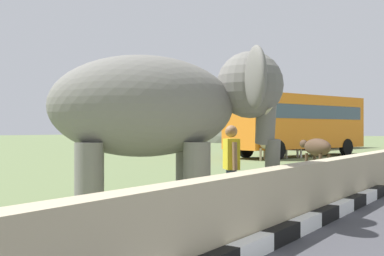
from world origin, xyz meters
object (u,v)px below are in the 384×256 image
elephant (164,109)px  cow_mid (266,143)px  cow_near (317,148)px  person_handler (231,164)px  cow_far (293,142)px  bus_orange (298,120)px  bus_red (315,123)px

elephant → cow_mid: elephant is taller
elephant → cow_near: size_ratio=2.16×
person_handler → cow_near: (9.78, 1.86, -0.06)m
cow_mid → cow_near: bearing=-135.6°
person_handler → cow_near: person_handler is taller
cow_mid → cow_far: 2.83m
bus_orange → cow_far: size_ratio=5.66×
cow_far → bus_red: bearing=14.8°
person_handler → bus_orange: bus_orange is taller
person_handler → cow_mid: 15.26m
elephant → cow_far: bearing=16.2°
elephant → cow_mid: bearing=19.8°
elephant → bus_red: 32.43m
elephant → person_handler: elephant is taller
person_handler → cow_near: 9.95m
cow_far → bus_orange: bearing=11.6°
elephant → person_handler: (1.53, -0.43, -0.99)m
bus_orange → cow_far: 1.92m
elephant → person_handler: size_ratio=2.33×
elephant → person_handler: bearing=-15.8°
bus_orange → cow_near: (-8.53, -4.20, -1.21)m
cow_near → cow_far: (7.07, 3.90, 0.00)m
cow_mid → elephant: bearing=-160.2°
person_handler → cow_mid: bearing=23.3°
cow_near → cow_mid: (4.24, 4.16, 0.00)m
cow_near → cow_mid: 5.94m
bus_red → cow_mid: 16.05m
bus_red → cow_far: 13.36m
cow_mid → person_handler: bearing=-156.7°
elephant → bus_red: (31.23, 8.74, 0.16)m
cow_near → cow_mid: same height
elephant → person_handler: 1.87m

